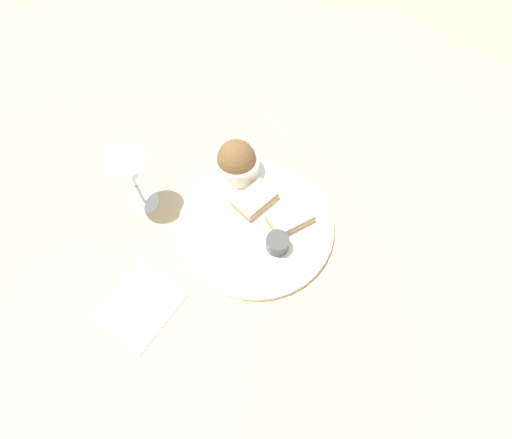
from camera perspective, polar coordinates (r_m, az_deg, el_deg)
ground_plane at (r=0.92m, az=-0.00°, el=-1.03°), size 4.00×4.00×0.00m
dinner_plate at (r=0.91m, az=-0.00°, el=-0.82°), size 0.36×0.36×0.01m
salad_bowl at (r=0.96m, az=-2.79°, el=8.29°), size 0.11×0.11×0.09m
sauce_ramekin at (r=0.86m, az=3.08°, el=-3.34°), size 0.05×0.05×0.04m
cheese_toast_near at (r=0.92m, az=-0.12°, el=2.88°), size 0.11×0.09×0.03m
cheese_toast_far at (r=0.90m, az=4.95°, el=0.17°), size 0.10×0.07×0.03m
wine_glass at (r=0.90m, az=-17.41°, el=6.18°), size 0.09×0.09×0.16m
napkin at (r=0.88m, az=-16.21°, el=-11.65°), size 0.20×0.20×0.01m
fork at (r=1.08m, az=3.97°, el=12.21°), size 0.04×0.19×0.01m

